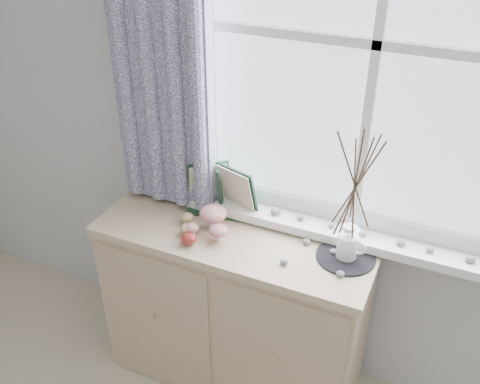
{
  "coord_description": "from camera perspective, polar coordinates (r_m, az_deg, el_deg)",
  "views": [
    {
      "loc": [
        0.62,
        0.11,
        2.19
      ],
      "look_at": [
        -0.1,
        1.7,
        1.1
      ],
      "focal_mm": 40.0,
      "sensor_mm": 36.0,
      "label": 1
    }
  ],
  "objects": [
    {
      "name": "crocheted_doily",
      "position": [
        2.17,
        11.21,
        -6.8
      ],
      "size": [
        0.24,
        0.24,
        0.01
      ],
      "primitive_type": "cylinder",
      "color": "black",
      "rests_on": "sideboard"
    },
    {
      "name": "botanical_book",
      "position": [
        2.3,
        -2.31,
        -0.05
      ],
      "size": [
        0.38,
        0.19,
        0.25
      ],
      "primitive_type": null,
      "rotation": [
        0.0,
        0.0,
        0.18
      ],
      "color": "#1C3B26",
      "rests_on": "sideboard"
    },
    {
      "name": "songbird_figurine",
      "position": [
        2.36,
        -3.06,
        -1.78
      ],
      "size": [
        0.15,
        0.1,
        0.07
      ],
      "primitive_type": null,
      "rotation": [
        0.0,
        0.0,
        -0.33
      ],
      "color": "white",
      "rests_on": "sideboard"
    },
    {
      "name": "toadstool_cluster",
      "position": [
        2.24,
        -3.01,
        -2.94
      ],
      "size": [
        0.19,
        0.17,
        0.11
      ],
      "color": "white",
      "rests_on": "sideboard"
    },
    {
      "name": "sideboard_pebbles",
      "position": [
        2.17,
        7.35,
        -6.28
      ],
      "size": [
        0.33,
        0.23,
        0.02
      ],
      "color": "#949597",
      "rests_on": "sideboard"
    },
    {
      "name": "sideboard",
      "position": [
        2.53,
        -0.63,
        -12.33
      ],
      "size": [
        1.2,
        0.45,
        0.85
      ],
      "color": "beige",
      "rests_on": "ground"
    },
    {
      "name": "wooden_eggs",
      "position": [
        2.26,
        -5.61,
        -3.85
      ],
      "size": [
        0.14,
        0.18,
        0.07
      ],
      "color": "tan",
      "rests_on": "sideboard"
    },
    {
      "name": "twig_pitcher",
      "position": [
        1.98,
        12.24,
        1.12
      ],
      "size": [
        0.25,
        0.25,
        0.61
      ],
      "rotation": [
        0.0,
        0.0,
        -0.19
      ],
      "color": "white",
      "rests_on": "crocheted_doily"
    }
  ]
}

